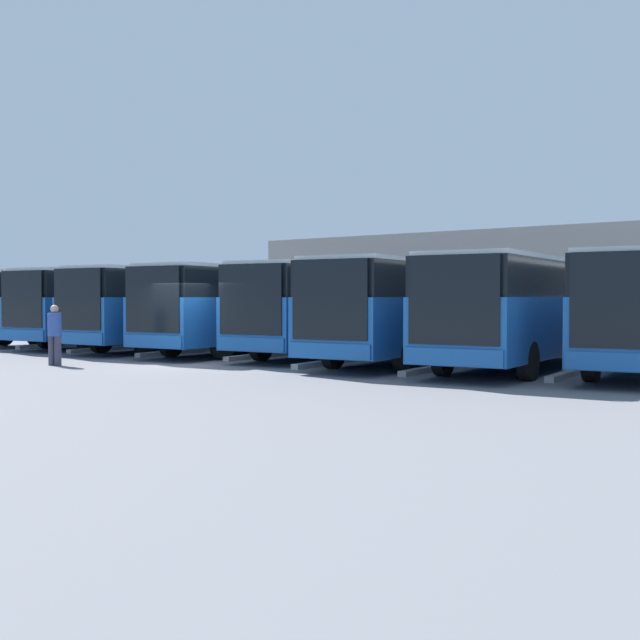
# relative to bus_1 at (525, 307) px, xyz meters

# --- Properties ---
(ground_plane) EXTENTS (600.00, 600.00, 0.00)m
(ground_plane) POSITION_rel_bus_1_xyz_m (8.89, 4.91, -1.77)
(ground_plane) COLOR slate
(curb_divider_0) EXTENTS (0.72, 5.46, 0.15)m
(curb_divider_0) POSITION_rel_bus_1_xyz_m (-1.78, 0.73, -1.70)
(curb_divider_0) COLOR #B2B2AD
(curb_divider_0) RESTS_ON ground_plane
(bus_1) EXTENTS (3.50, 11.17, 3.16)m
(bus_1) POSITION_rel_bus_1_xyz_m (0.00, 0.00, 0.00)
(bus_1) COLOR #19519E
(bus_1) RESTS_ON ground_plane
(curb_divider_1) EXTENTS (0.72, 5.46, 0.15)m
(curb_divider_1) POSITION_rel_bus_1_xyz_m (1.78, 1.62, -1.70)
(curb_divider_1) COLOR #B2B2AD
(curb_divider_1) RESTS_ON ground_plane
(bus_2) EXTENTS (3.50, 11.17, 3.16)m
(bus_2) POSITION_rel_bus_1_xyz_m (3.56, -0.04, 0.00)
(bus_2) COLOR #19519E
(bus_2) RESTS_ON ground_plane
(curb_divider_2) EXTENTS (0.72, 5.46, 0.15)m
(curb_divider_2) POSITION_rel_bus_1_xyz_m (5.34, 1.58, -1.70)
(curb_divider_2) COLOR #B2B2AD
(curb_divider_2) RESTS_ON ground_plane
(bus_3) EXTENTS (3.50, 11.17, 3.16)m
(bus_3) POSITION_rel_bus_1_xyz_m (7.11, -1.00, 0.00)
(bus_3) COLOR #19519E
(bus_3) RESTS_ON ground_plane
(curb_divider_3) EXTENTS (0.72, 5.46, 0.15)m
(curb_divider_3) POSITION_rel_bus_1_xyz_m (8.89, 0.63, -1.70)
(curb_divider_3) COLOR #B2B2AD
(curb_divider_3) RESTS_ON ground_plane
(bus_4) EXTENTS (3.50, 11.17, 3.16)m
(bus_4) POSITION_rel_bus_1_xyz_m (10.67, -0.39, 0.00)
(bus_4) COLOR #19519E
(bus_4) RESTS_ON ground_plane
(curb_divider_4) EXTENTS (0.72, 5.46, 0.15)m
(curb_divider_4) POSITION_rel_bus_1_xyz_m (12.45, 1.23, -1.70)
(curb_divider_4) COLOR #B2B2AD
(curb_divider_4) RESTS_ON ground_plane
(bus_5) EXTENTS (3.50, 11.17, 3.16)m
(bus_5) POSITION_rel_bus_1_xyz_m (14.23, -0.22, 0.00)
(bus_5) COLOR #19519E
(bus_5) RESTS_ON ground_plane
(curb_divider_5) EXTENTS (0.72, 5.46, 0.15)m
(curb_divider_5) POSITION_rel_bus_1_xyz_m (16.00, 1.40, -1.70)
(curb_divider_5) COLOR #B2B2AD
(curb_divider_5) RESTS_ON ground_plane
(bus_6) EXTENTS (3.50, 11.17, 3.16)m
(bus_6) POSITION_rel_bus_1_xyz_m (17.78, -0.42, 0.00)
(bus_6) COLOR #19519E
(bus_6) RESTS_ON ground_plane
(curb_divider_6) EXTENTS (0.72, 5.46, 0.15)m
(curb_divider_6) POSITION_rel_bus_1_xyz_m (19.56, 1.20, -1.70)
(curb_divider_6) COLOR #B2B2AD
(curb_divider_6) RESTS_ON ground_plane
(bus_7) EXTENTS (3.50, 11.17, 3.16)m
(bus_7) POSITION_rel_bus_1_xyz_m (21.34, -0.69, 0.00)
(bus_7) COLOR #19519E
(bus_7) RESTS_ON ground_plane
(pedestrian) EXTENTS (0.51, 0.51, 1.83)m
(pedestrian) POSITION_rel_bus_1_xyz_m (11.76, 7.51, -0.79)
(pedestrian) COLOR #38384C
(pedestrian) RESTS_ON ground_plane
(station_building) EXTENTS (26.29, 16.87, 5.44)m
(station_building) POSITION_rel_bus_1_xyz_m (8.89, -21.56, 0.97)
(station_building) COLOR gray
(station_building) RESTS_ON ground_plane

